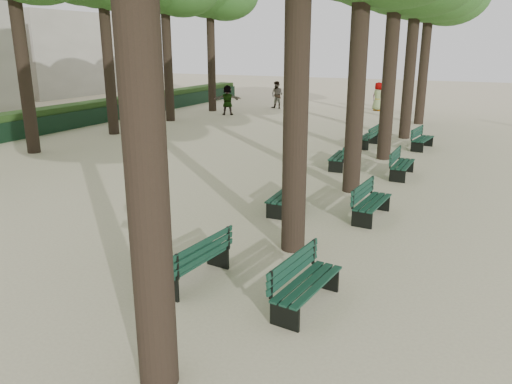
% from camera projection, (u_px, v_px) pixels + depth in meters
% --- Properties ---
extents(ground, '(120.00, 120.00, 0.00)m').
position_uv_depth(ground, '(157.00, 294.00, 9.08)').
color(ground, beige).
rests_on(ground, ground).
extents(bench_left_0, '(0.76, 1.85, 0.92)m').
position_uv_depth(bench_left_0, '(194.00, 268.00, 9.47)').
color(bench_left_0, black).
rests_on(bench_left_0, ground).
extents(bench_left_1, '(0.64, 1.82, 0.92)m').
position_uv_depth(bench_left_1, '(286.00, 201.00, 13.56)').
color(bench_left_1, black).
rests_on(bench_left_1, ground).
extents(bench_left_2, '(0.66, 1.83, 0.92)m').
position_uv_depth(bench_left_2, '(341.00, 160.00, 18.25)').
color(bench_left_2, black).
rests_on(bench_left_2, ground).
extents(bench_left_3, '(0.64, 1.82, 0.92)m').
position_uv_depth(bench_left_3, '(367.00, 141.00, 21.99)').
color(bench_left_3, black).
rests_on(bench_left_3, ground).
extents(bench_right_0, '(0.78, 1.85, 0.92)m').
position_uv_depth(bench_right_0, '(307.00, 293.00, 8.54)').
color(bench_right_0, black).
rests_on(bench_right_0, ground).
extents(bench_right_1, '(0.71, 1.84, 0.92)m').
position_uv_depth(bench_right_1, '(372.00, 208.00, 12.92)').
color(bench_right_1, black).
rests_on(bench_right_1, ground).
extents(bench_right_2, '(0.61, 1.81, 0.92)m').
position_uv_depth(bench_right_2, '(402.00, 169.00, 16.99)').
color(bench_right_2, black).
rests_on(bench_right_2, ground).
extents(bench_right_3, '(0.81, 1.86, 0.92)m').
position_uv_depth(bench_right_3, '(422.00, 143.00, 21.50)').
color(bench_right_3, black).
rests_on(bench_right_3, ground).
extents(man_with_map, '(0.71, 0.77, 1.75)m').
position_uv_depth(man_with_map, '(156.00, 231.00, 9.69)').
color(man_with_map, black).
rests_on(man_with_map, ground).
extents(pedestrian_e, '(1.73, 1.12, 1.88)m').
position_uv_depth(pedestrian_e, '(228.00, 100.00, 31.76)').
color(pedestrian_e, '#262628').
rests_on(pedestrian_e, ground).
extents(pedestrian_d, '(1.00, 0.78, 1.90)m').
position_uv_depth(pedestrian_d, '(378.00, 97.00, 33.73)').
color(pedestrian_d, '#262628').
rests_on(pedestrian_d, ground).
extents(pedestrian_b, '(1.03, 1.20, 1.89)m').
position_uv_depth(pedestrian_b, '(408.00, 98.00, 32.80)').
color(pedestrian_b, '#262628').
rests_on(pedestrian_b, ground).
extents(pedestrian_a, '(0.97, 0.53, 1.88)m').
position_uv_depth(pedestrian_a, '(277.00, 95.00, 34.89)').
color(pedestrian_a, '#262628').
rests_on(pedestrian_a, ground).
extents(fence, '(0.08, 42.00, 0.90)m').
position_uv_depth(fence, '(38.00, 127.00, 24.59)').
color(fence, black).
rests_on(fence, ground).
extents(hedge, '(1.20, 42.00, 1.20)m').
position_uv_depth(hedge, '(28.00, 123.00, 24.83)').
color(hedge, '#214116').
rests_on(hedge, ground).
extents(building_far, '(12.00, 16.00, 7.00)m').
position_uv_depth(building_far, '(57.00, 53.00, 47.52)').
color(building_far, '#B7B2A3').
rests_on(building_far, ground).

